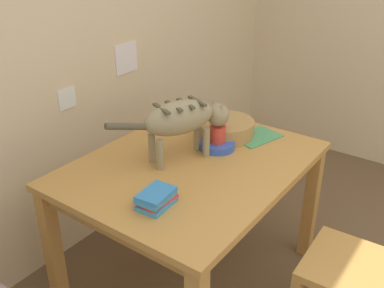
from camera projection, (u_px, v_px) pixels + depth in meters
The scene contains 9 objects.
wall_rear at pixel (66, 44), 2.42m from camera, with size 4.81×0.11×2.50m.
dining_table at pixel (192, 176), 2.28m from camera, with size 1.26×0.99×0.76m.
cat at pixel (184, 119), 2.18m from camera, with size 0.63×0.31×0.31m.
saucer_bowl at pixel (217, 145), 2.37m from camera, with size 0.19×0.19×0.04m, color #3457BB.
coffee_mug at pixel (218, 134), 2.34m from camera, with size 0.13×0.08×0.09m.
magazine at pixel (256, 137), 2.50m from camera, with size 0.26×0.18×0.01m, color #4A9B5F.
book_stack at pixel (156, 199), 1.87m from camera, with size 0.18×0.13×0.07m.
wicker_basket at pixel (225, 128), 2.50m from camera, with size 0.33×0.33×0.09m.
wooden_chair_near at pixel (363, 267), 1.99m from camera, with size 0.44×0.44×0.92m.
Camera 1 is at (-1.55, 0.10, 1.83)m, focal length 41.27 mm.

